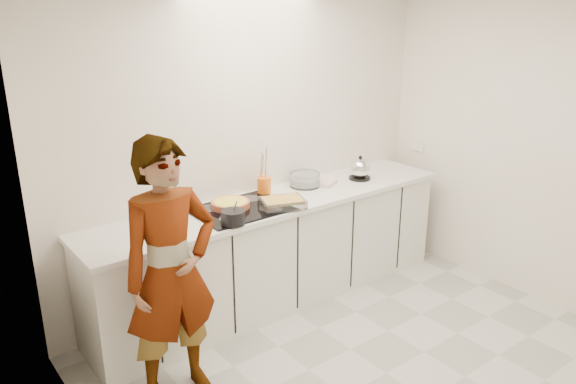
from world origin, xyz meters
TOP-DOWN VIEW (x-y plane):
  - floor at (0.00, 0.00)m, footprint 3.60×3.20m
  - wall_back at (0.00, 1.60)m, footprint 3.60×0.00m
  - wall_left at (-1.80, 0.00)m, footprint 0.00×3.20m
  - wall_right at (1.80, 0.02)m, footprint 0.02×3.20m
  - base_cabinets at (0.00, 1.28)m, footprint 3.20×0.58m
  - countertop at (0.00, 1.28)m, footprint 3.24×0.64m
  - hob at (-0.35, 1.26)m, footprint 0.72×0.54m
  - tart_dish at (-0.40, 1.33)m, footprint 0.39×0.39m
  - saucepan at (-0.56, 1.03)m, footprint 0.19×0.19m
  - baking_dish at (-0.07, 1.09)m, footprint 0.39×0.34m
  - mixing_bowl at (0.41, 1.41)m, footprint 0.29×0.29m
  - tea_towel at (0.58, 1.33)m, footprint 0.24×0.22m
  - kettle at (0.93, 1.27)m, footprint 0.20×0.20m
  - utensil_crock at (0.01, 1.46)m, footprint 0.14×0.14m
  - cook at (-1.21, 0.72)m, footprint 0.63×0.42m

SIDE VIEW (x-z plane):
  - floor at x=0.00m, z-range 0.00..0.00m
  - base_cabinets at x=0.00m, z-range 0.00..0.87m
  - cook at x=-1.21m, z-range 0.00..1.71m
  - countertop at x=0.00m, z-range 0.87..0.91m
  - hob at x=-0.35m, z-range 0.91..0.92m
  - tea_towel at x=0.58m, z-range 0.91..0.94m
  - tart_dish at x=-0.40m, z-range 0.93..0.98m
  - baking_dish at x=-0.07m, z-range 0.93..0.99m
  - mixing_bowl at x=0.41m, z-range 0.91..1.03m
  - saucepan at x=-0.56m, z-range 0.89..1.06m
  - utensil_crock at x=0.01m, z-range 0.91..1.05m
  - kettle at x=0.93m, z-range 0.89..1.11m
  - wall_right at x=1.80m, z-range 0.00..2.60m
  - wall_back at x=0.00m, z-range 0.00..2.60m
  - wall_left at x=-1.80m, z-range 0.00..2.60m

